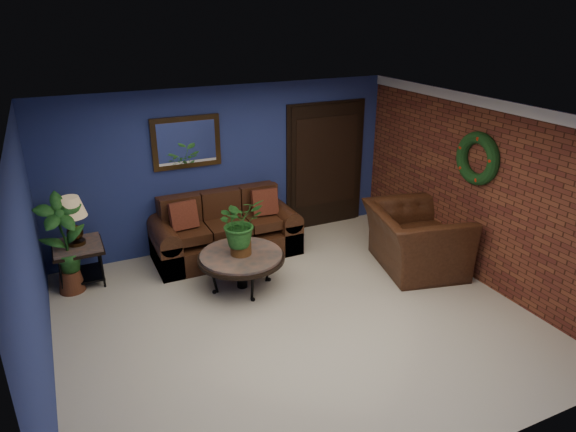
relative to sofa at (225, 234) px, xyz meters
name	(u,v)px	position (x,y,z in m)	size (l,w,h in m)	color
floor	(296,318)	(0.21, -2.08, -0.32)	(5.50, 5.50, 0.00)	beige
wall_back	(226,167)	(0.21, 0.42, 0.93)	(5.50, 0.04, 2.50)	navy
wall_left	(32,275)	(-2.54, -2.08, 0.93)	(0.04, 5.00, 2.50)	navy
wall_right_brick	(479,191)	(2.96, -2.08, 0.93)	(0.04, 5.00, 2.50)	brown
ceiling	(297,116)	(0.21, -2.08, 2.18)	(5.50, 5.00, 0.02)	white
crown_molding	(490,104)	(2.93, -2.08, 2.11)	(0.03, 5.00, 0.14)	white
wall_mirror	(186,142)	(-0.39, 0.38, 1.40)	(1.02, 0.06, 0.77)	#432C13
closet_door	(325,166)	(1.96, 0.39, 0.73)	(1.44, 0.06, 2.18)	black
wreath	(477,159)	(2.90, -2.03, 1.38)	(0.72, 0.72, 0.16)	black
sofa	(225,234)	(0.00, 0.00, 0.00)	(2.18, 0.94, 0.98)	#442413
coffee_table	(241,258)	(-0.12, -1.08, 0.12)	(1.17, 1.17, 0.50)	#494440
end_table	(79,253)	(-2.09, -0.03, 0.13)	(0.65, 0.65, 0.59)	#494440
table_lamp	(72,215)	(-2.09, -0.03, 0.69)	(0.39, 0.39, 0.65)	#432C13
side_chair	(251,217)	(0.45, 0.03, 0.19)	(0.47, 0.47, 0.91)	#532F17
armchair	(415,239)	(2.36, -1.60, 0.13)	(1.39, 1.21, 0.90)	#442413
coffee_plant	(240,224)	(-0.12, -1.08, 0.62)	(0.66, 0.59, 0.79)	brown
floor_plant	(402,227)	(2.56, -1.05, 0.06)	(0.36, 0.30, 0.76)	brown
tall_plant	(64,241)	(-2.24, -0.20, 0.42)	(0.65, 0.48, 1.38)	#612B1B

